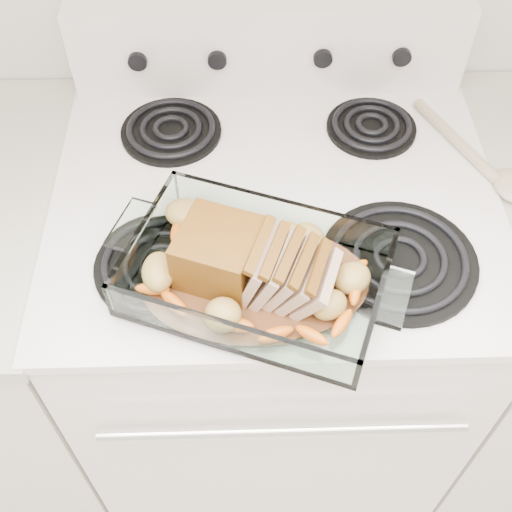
{
  "coord_description": "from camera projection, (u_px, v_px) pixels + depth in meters",
  "views": [
    {
      "loc": [
        -0.06,
        0.88,
        1.75
      ],
      "look_at": [
        -0.04,
        1.47,
        0.99
      ],
      "focal_mm": 45.0,
      "sensor_mm": 36.0,
      "label": 1
    }
  ],
  "objects": [
    {
      "name": "roast_vegetables",
      "position": [
        253.0,
        256.0,
        0.99
      ],
      "size": [
        0.36,
        0.19,
        0.04
      ],
      "rotation": [
        0.0,
        0.0,
        0.43
      ],
      "color": "orange",
      "rests_on": "baking_dish"
    },
    {
      "name": "pork_roast",
      "position": [
        241.0,
        265.0,
        0.94
      ],
      "size": [
        0.24,
        0.11,
        0.09
      ],
      "rotation": [
        0.0,
        0.0,
        -0.2
      ],
      "color": "brown",
      "rests_on": "baking_dish"
    },
    {
      "name": "wooden_spoon",
      "position": [
        487.0,
        165.0,
        1.15
      ],
      "size": [
        0.17,
        0.28,
        0.02
      ],
      "rotation": [
        0.0,
        0.0,
        0.44
      ],
      "color": "#B6A989",
      "rests_on": "electric_range"
    },
    {
      "name": "electric_range",
      "position": [
        271.0,
        328.0,
        1.48
      ],
      "size": [
        0.78,
        0.7,
        1.12
      ],
      "color": "white",
      "rests_on": "ground"
    },
    {
      "name": "baking_dish",
      "position": [
        256.0,
        278.0,
        0.97
      ],
      "size": [
        0.37,
        0.25,
        0.07
      ],
      "rotation": [
        0.0,
        0.0,
        -0.36
      ],
      "color": "white",
      "rests_on": "electric_range"
    }
  ]
}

